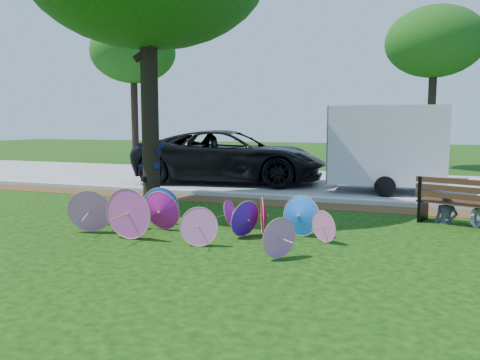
{
  "coord_description": "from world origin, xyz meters",
  "views": [
    {
      "loc": [
        3.85,
        -7.27,
        2.08
      ],
      "look_at": [
        0.5,
        2.0,
        0.9
      ],
      "focal_mm": 35.0,
      "sensor_mm": 36.0,
      "label": 1
    }
  ],
  "objects_px": {
    "cargo_trailer": "(387,145)",
    "person_left": "(447,195)",
    "black_van": "(230,157)",
    "parasol_pile": "(186,215)",
    "park_bench": "(466,202)"
  },
  "relations": [
    {
      "from": "parasol_pile",
      "to": "park_bench",
      "type": "height_order",
      "value": "park_bench"
    },
    {
      "from": "black_van",
      "to": "person_left",
      "type": "relative_size",
      "value": 5.43
    },
    {
      "from": "person_left",
      "to": "black_van",
      "type": "bearing_deg",
      "value": 149.63
    },
    {
      "from": "cargo_trailer",
      "to": "person_left",
      "type": "relative_size",
      "value": 2.68
    },
    {
      "from": "black_van",
      "to": "parasol_pile",
      "type": "bearing_deg",
      "value": -172.0
    },
    {
      "from": "parasol_pile",
      "to": "person_left",
      "type": "height_order",
      "value": "person_left"
    },
    {
      "from": "cargo_trailer",
      "to": "park_bench",
      "type": "height_order",
      "value": "cargo_trailer"
    },
    {
      "from": "parasol_pile",
      "to": "person_left",
      "type": "distance_m",
      "value": 5.44
    },
    {
      "from": "parasol_pile",
      "to": "park_bench",
      "type": "relative_size",
      "value": 2.75
    },
    {
      "from": "parasol_pile",
      "to": "black_van",
      "type": "xyz_separation_m",
      "value": [
        -2.07,
        7.68,
        0.54
      ]
    },
    {
      "from": "black_van",
      "to": "cargo_trailer",
      "type": "relative_size",
      "value": 2.02
    },
    {
      "from": "black_van",
      "to": "park_bench",
      "type": "relative_size",
      "value": 3.58
    },
    {
      "from": "cargo_trailer",
      "to": "person_left",
      "type": "xyz_separation_m",
      "value": [
        1.43,
        -4.41,
        -0.84
      ]
    },
    {
      "from": "parasol_pile",
      "to": "person_left",
      "type": "xyz_separation_m",
      "value": [
        4.67,
        2.77,
        0.23
      ]
    },
    {
      "from": "black_van",
      "to": "cargo_trailer",
      "type": "bearing_deg",
      "value": -102.46
    }
  ]
}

